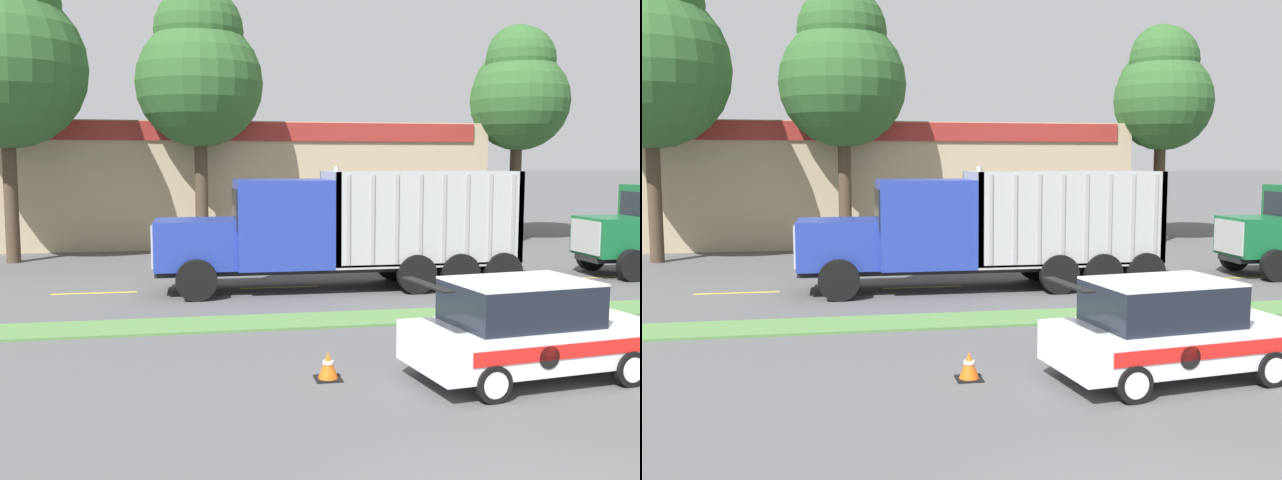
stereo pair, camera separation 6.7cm
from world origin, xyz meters
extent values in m
cube|color=#517F42|center=(0.00, 10.36, 0.03)|extent=(120.00, 1.57, 0.06)
cube|color=yellow|center=(-6.31, 15.14, 0.00)|extent=(2.40, 0.14, 0.01)
cube|color=yellow|center=(-0.91, 15.14, 0.00)|extent=(2.40, 0.14, 0.01)
cube|color=yellow|center=(4.49, 15.14, 0.00)|extent=(2.40, 0.14, 0.01)
cube|color=yellow|center=(9.89, 15.14, 0.00)|extent=(2.40, 0.14, 0.01)
cube|color=#146033|center=(10.26, 15.43, 1.33)|extent=(1.90, 2.01, 1.28)
cube|color=#B7B7BC|center=(9.28, 15.43, 1.33)|extent=(0.06, 1.71, 1.09)
cube|color=black|center=(11.19, 15.43, 2.26)|extent=(0.04, 2.08, 1.05)
cylinder|color=black|center=(10.26, 14.23, 0.51)|extent=(1.02, 0.30, 1.02)
cylinder|color=black|center=(10.26, 16.63, 0.51)|extent=(1.02, 0.30, 1.02)
cube|color=black|center=(0.77, 14.65, 0.66)|extent=(10.62, 1.39, 0.18)
cube|color=#23389E|center=(-3.39, 14.65, 1.44)|extent=(2.30, 2.08, 1.39)
cube|color=#B7B7BC|center=(-4.57, 14.65, 1.44)|extent=(0.06, 1.77, 1.18)
cube|color=#23389E|center=(-0.89, 14.65, 2.01)|extent=(2.72, 2.53, 2.52)
cube|color=black|center=(-2.26, 14.65, 2.45)|extent=(0.04, 2.15, 1.13)
cylinder|color=silver|center=(0.57, 13.83, 2.83)|extent=(0.14, 0.14, 1.65)
cube|color=#ADADB2|center=(3.28, 14.65, 0.81)|extent=(5.61, 2.53, 0.12)
cube|color=#ADADB2|center=(0.55, 14.65, 2.16)|extent=(0.16, 2.53, 2.69)
cube|color=#ADADB2|center=(6.00, 14.65, 2.16)|extent=(0.16, 2.53, 2.69)
cube|color=#ADADB2|center=(3.28, 13.47, 2.16)|extent=(5.61, 0.16, 2.69)
cube|color=#ADADB2|center=(3.28, 15.84, 2.16)|extent=(5.61, 0.16, 2.69)
cube|color=#99999E|center=(0.82, 13.37, 2.16)|extent=(0.10, 0.04, 2.56)
cube|color=#99999E|center=(1.52, 13.37, 2.16)|extent=(0.10, 0.04, 2.56)
cube|color=#99999E|center=(2.22, 13.37, 2.16)|extent=(0.10, 0.04, 2.56)
cube|color=#99999E|center=(2.93, 13.37, 2.16)|extent=(0.10, 0.04, 2.56)
cube|color=#99999E|center=(3.63, 13.37, 2.16)|extent=(0.10, 0.04, 2.56)
cube|color=#99999E|center=(4.33, 13.37, 2.16)|extent=(0.10, 0.04, 2.56)
cube|color=#99999E|center=(5.03, 13.37, 2.16)|extent=(0.10, 0.04, 2.56)
cube|color=#99999E|center=(5.73, 13.37, 2.16)|extent=(0.10, 0.04, 2.56)
cylinder|color=black|center=(-3.39, 13.41, 0.57)|extent=(1.14, 0.30, 1.14)
cylinder|color=black|center=(-3.39, 15.90, 0.57)|extent=(1.14, 0.30, 1.14)
cylinder|color=black|center=(5.48, 13.41, 0.57)|extent=(1.14, 0.30, 1.14)
cylinder|color=black|center=(5.48, 15.90, 0.57)|extent=(1.14, 0.30, 1.14)
cylinder|color=black|center=(4.16, 13.41, 0.57)|extent=(1.14, 0.30, 1.14)
cylinder|color=black|center=(4.16, 15.90, 0.57)|extent=(1.14, 0.30, 1.14)
cylinder|color=black|center=(2.85, 13.41, 0.57)|extent=(1.14, 0.30, 1.14)
cylinder|color=black|center=(2.85, 15.90, 0.57)|extent=(1.14, 0.30, 1.14)
cube|color=white|center=(2.30, 5.29, 0.65)|extent=(4.50, 2.49, 0.69)
cube|color=black|center=(2.04, 5.25, 1.36)|extent=(2.56, 1.99, 0.72)
cube|color=white|center=(2.04, 5.25, 1.74)|extent=(2.56, 1.99, 0.04)
cube|color=black|center=(0.29, 5.00, 1.78)|extent=(0.42, 1.53, 0.03)
cube|color=red|center=(2.44, 4.34, 0.72)|extent=(3.38, 0.50, 0.24)
cylinder|color=black|center=(2.12, 4.29, 0.65)|extent=(0.38, 0.06, 0.38)
cylinder|color=black|center=(3.74, 4.58, 0.31)|extent=(0.63, 0.29, 0.61)
cylinder|color=silver|center=(3.75, 4.47, 0.31)|extent=(0.43, 0.07, 0.43)
cylinder|color=black|center=(3.48, 6.38, 0.31)|extent=(0.63, 0.29, 0.61)
cylinder|color=silver|center=(3.46, 6.48, 0.31)|extent=(0.43, 0.07, 0.43)
cylinder|color=black|center=(1.12, 4.20, 0.31)|extent=(0.63, 0.29, 0.61)
cylinder|color=silver|center=(1.13, 4.09, 0.31)|extent=(0.43, 0.07, 0.43)
cylinder|color=black|center=(0.86, 6.00, 0.31)|extent=(0.63, 0.29, 0.61)
cylinder|color=silver|center=(0.84, 6.10, 0.31)|extent=(0.43, 0.07, 0.43)
cube|color=black|center=(-1.20, 5.85, 0.01)|extent=(0.46, 0.46, 0.03)
cone|color=#EA5B14|center=(-1.20, 5.85, 0.26)|extent=(0.35, 0.35, 0.46)
cylinder|color=white|center=(-1.20, 5.85, 0.31)|extent=(0.19, 0.19, 0.06)
cube|color=tan|center=(-5.00, 31.05, 2.77)|extent=(29.92, 12.00, 5.54)
cube|color=maroon|center=(-5.00, 25.00, 5.09)|extent=(28.42, 0.10, 0.80)
cylinder|color=#473828|center=(11.56, 25.33, 2.67)|extent=(0.37, 0.37, 5.35)
sphere|color=#2D5B28|center=(11.56, 25.33, 6.60)|extent=(4.56, 4.56, 4.56)
sphere|color=#2D5B28|center=(11.56, 25.33, 8.43)|extent=(3.20, 3.20, 3.20)
cylinder|color=#473828|center=(-10.14, 22.26, 2.80)|extent=(0.51, 0.51, 5.60)
sphere|color=#2D5B28|center=(-10.14, 22.26, 7.23)|extent=(5.95, 5.95, 5.95)
sphere|color=#2D5B28|center=(-10.14, 22.26, 9.61)|extent=(4.16, 4.16, 4.16)
cylinder|color=#473828|center=(-3.08, 23.93, 2.78)|extent=(0.53, 0.53, 5.55)
sphere|color=#2D5B28|center=(-3.08, 23.93, 6.98)|extent=(5.19, 5.19, 5.19)
sphere|color=#2D5B28|center=(-3.08, 23.93, 9.05)|extent=(3.63, 3.63, 3.63)
cylinder|color=#473828|center=(12.71, 28.06, 3.07)|extent=(0.46, 0.46, 6.13)
sphere|color=#2D5B28|center=(12.71, 28.06, 7.33)|extent=(4.37, 4.37, 4.37)
sphere|color=#2D5B28|center=(12.71, 28.06, 9.08)|extent=(3.06, 3.06, 3.06)
camera|label=1|loc=(-3.47, -6.00, 3.76)|focal=40.00mm
camera|label=2|loc=(-3.40, -6.02, 3.76)|focal=40.00mm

